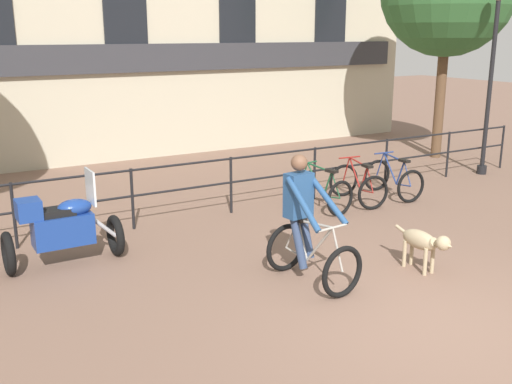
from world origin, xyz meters
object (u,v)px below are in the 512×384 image
Objects in this scene: cyclist_with_bike at (306,226)px; street_lamp at (491,73)px; parked_bicycle_mid_left at (358,185)px; parked_motorcycle at (62,228)px; parked_bicycle_near_lamp at (320,191)px; dog at (424,242)px; parked_bicycle_mid_right at (393,179)px.

street_lamp is (7.18, 3.05, 1.59)m from cyclist_with_bike.
cyclist_with_bike is 1.44× the size of parked_bicycle_mid_left.
parked_bicycle_near_lamp is (4.81, 0.41, -0.20)m from parked_motorcycle.
parked_bicycle_near_lamp is at bearing -85.37° from parked_motorcycle.
dog is at bearing -123.31° from parked_motorcycle.
dog is at bearing 56.28° from parked_bicycle_mid_right.
parked_bicycle_near_lamp is at bearing 43.94° from cyclist_with_bike.
parked_motorcycle reaches higher than dog.
street_lamp is (5.61, 3.63, 1.91)m from dog.
parked_bicycle_mid_left is (0.92, -0.00, 0.00)m from parked_bicycle_near_lamp.
parked_motorcycle is at bearing -4.12° from parked_bicycle_near_lamp.
parked_bicycle_mid_right is 3.81m from street_lamp.
cyclist_with_bike is at bearing 156.97° from dog.
parked_bicycle_mid_left is 4.61m from street_lamp.
dog is at bearing -27.13° from cyclist_with_bike.
parked_bicycle_mid_left is 0.28× the size of street_lamp.
dog is 3.50m from parked_bicycle_mid_left.
street_lamp is at bearing 176.18° from parked_bicycle_near_lamp.
cyclist_with_bike reaches higher than parked_bicycle_mid_left.
parked_motorcycle is at bearing -175.03° from street_lamp.
cyclist_with_bike is at bearing 41.70° from parked_bicycle_near_lamp.
cyclist_with_bike is 0.41× the size of street_lamp.
parked_motorcycle is 10.06m from street_lamp.
cyclist_with_bike reaches higher than parked_motorcycle.
parked_bicycle_mid_right is (2.39, 3.18, -0.08)m from dog.
parked_motorcycle is 5.74m from parked_bicycle_mid_left.
parked_motorcycle is 0.39× the size of street_lamp.
parked_bicycle_mid_left is at bearing 62.54° from dog.
street_lamp reaches higher than parked_bicycle_near_lamp.
street_lamp reaches higher than dog.
parked_bicycle_mid_right is at bearing -86.70° from parked_motorcycle.
parked_motorcycle is at bearing 144.28° from dog.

